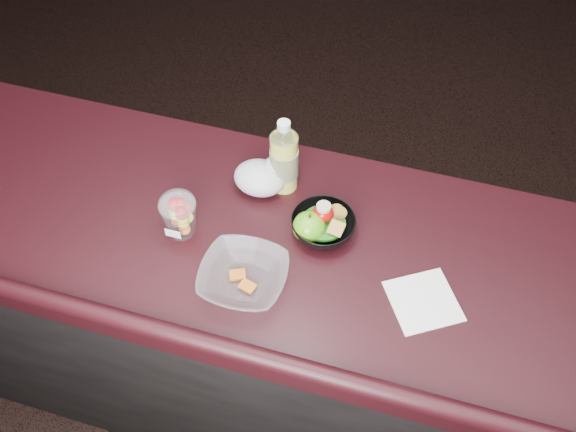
# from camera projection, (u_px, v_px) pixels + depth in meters

# --- Properties ---
(room_shell) EXTENTS (8.00, 8.00, 8.00)m
(room_shell) POSITION_uv_depth(u_px,v_px,m) (262.00, 67.00, 0.89)
(room_shell) COLOR black
(room_shell) RESTS_ON ground
(counter) EXTENTS (4.06, 0.71, 1.02)m
(counter) POSITION_uv_depth(u_px,v_px,m) (303.00, 337.00, 2.10)
(counter) COLOR black
(counter) RESTS_ON ground
(lemonade_bottle) EXTENTS (0.08, 0.08, 0.24)m
(lemonade_bottle) POSITION_uv_depth(u_px,v_px,m) (284.00, 160.00, 1.75)
(lemonade_bottle) COLOR yellow
(lemonade_bottle) RESTS_ON counter
(fruit_cup) EXTENTS (0.10, 0.10, 0.14)m
(fruit_cup) POSITION_uv_depth(u_px,v_px,m) (179.00, 214.00, 1.67)
(fruit_cup) COLOR white
(fruit_cup) RESTS_ON counter
(green_apple) EXTENTS (0.09, 0.09, 0.09)m
(green_apple) POSITION_uv_depth(u_px,v_px,m) (309.00, 227.00, 1.69)
(green_apple) COLOR #3E820F
(green_apple) RESTS_ON counter
(plastic_bag) EXTENTS (0.15, 0.12, 0.11)m
(plastic_bag) POSITION_uv_depth(u_px,v_px,m) (262.00, 176.00, 1.79)
(plastic_bag) COLOR silver
(plastic_bag) RESTS_ON counter
(snack_bowl) EXTENTS (0.20, 0.20, 0.09)m
(snack_bowl) POSITION_uv_depth(u_px,v_px,m) (323.00, 224.00, 1.70)
(snack_bowl) COLOR black
(snack_bowl) RESTS_ON counter
(takeout_bowl) EXTENTS (0.22, 0.22, 0.05)m
(takeout_bowl) POSITION_uv_depth(u_px,v_px,m) (243.00, 277.00, 1.60)
(takeout_bowl) COLOR silver
(takeout_bowl) RESTS_ON counter
(paper_napkin) EXTENTS (0.22, 0.22, 0.00)m
(paper_napkin) POSITION_uv_depth(u_px,v_px,m) (423.00, 301.00, 1.59)
(paper_napkin) COLOR white
(paper_napkin) RESTS_ON counter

